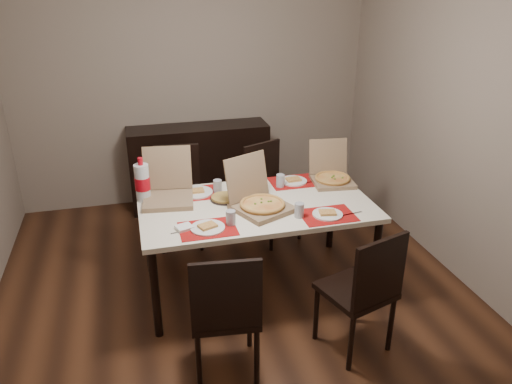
{
  "coord_description": "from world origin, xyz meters",
  "views": [
    {
      "loc": [
        -0.7,
        -3.34,
        2.41
      ],
      "look_at": [
        0.2,
        0.06,
        0.85
      ],
      "focal_mm": 35.0,
      "sensor_mm": 36.0,
      "label": 1
    }
  ],
  "objects_px": {
    "dip_bowl": "(259,192)",
    "soda_bottle": "(142,182)",
    "dining_table": "(256,211)",
    "chair_far_left": "(179,191)",
    "chair_near_left": "(225,310)",
    "chair_far_right": "(269,187)",
    "sideboard": "(200,166)",
    "pizza_box_center": "(260,202)",
    "chair_near_right": "(364,288)"
  },
  "relations": [
    {
      "from": "dining_table",
      "to": "chair_far_right",
      "type": "height_order",
      "value": "chair_far_right"
    },
    {
      "from": "dining_table",
      "to": "soda_bottle",
      "type": "bearing_deg",
      "value": 160.8
    },
    {
      "from": "sideboard",
      "to": "dining_table",
      "type": "distance_m",
      "value": 1.74
    },
    {
      "from": "sideboard",
      "to": "pizza_box_center",
      "type": "distance_m",
      "value": 1.86
    },
    {
      "from": "sideboard",
      "to": "soda_bottle",
      "type": "xyz_separation_m",
      "value": [
        -0.65,
        -1.42,
        0.45
      ]
    },
    {
      "from": "dining_table",
      "to": "soda_bottle",
      "type": "height_order",
      "value": "soda_bottle"
    },
    {
      "from": "chair_far_right",
      "to": "dip_bowl",
      "type": "distance_m",
      "value": 0.73
    },
    {
      "from": "sideboard",
      "to": "chair_far_right",
      "type": "xyz_separation_m",
      "value": [
        0.54,
        -0.9,
        0.06
      ]
    },
    {
      "from": "dip_bowl",
      "to": "soda_bottle",
      "type": "height_order",
      "value": "soda_bottle"
    },
    {
      "from": "dining_table",
      "to": "soda_bottle",
      "type": "distance_m",
      "value": 0.92
    },
    {
      "from": "chair_far_left",
      "to": "pizza_box_center",
      "type": "distance_m",
      "value": 1.2
    },
    {
      "from": "dining_table",
      "to": "chair_near_left",
      "type": "distance_m",
      "value": 1.06
    },
    {
      "from": "chair_far_left",
      "to": "chair_far_right",
      "type": "distance_m",
      "value": 0.86
    },
    {
      "from": "dining_table",
      "to": "chair_near_left",
      "type": "relative_size",
      "value": 1.94
    },
    {
      "from": "pizza_box_center",
      "to": "soda_bottle",
      "type": "relative_size",
      "value": 1.53
    },
    {
      "from": "chair_far_left",
      "to": "dining_table",
      "type": "bearing_deg",
      "value": -61.77
    },
    {
      "from": "soda_bottle",
      "to": "pizza_box_center",
      "type": "bearing_deg",
      "value": -24.8
    },
    {
      "from": "chair_far_right",
      "to": "soda_bottle",
      "type": "distance_m",
      "value": 1.35
    },
    {
      "from": "chair_near_left",
      "to": "chair_far_right",
      "type": "distance_m",
      "value": 1.92
    },
    {
      "from": "chair_far_left",
      "to": "soda_bottle",
      "type": "relative_size",
      "value": 2.62
    },
    {
      "from": "sideboard",
      "to": "pizza_box_center",
      "type": "bearing_deg",
      "value": -83.77
    },
    {
      "from": "chair_near_left",
      "to": "chair_far_left",
      "type": "relative_size",
      "value": 1.0
    },
    {
      "from": "pizza_box_center",
      "to": "dip_bowl",
      "type": "bearing_deg",
      "value": 76.62
    },
    {
      "from": "pizza_box_center",
      "to": "sideboard",
      "type": "bearing_deg",
      "value": 96.23
    },
    {
      "from": "chair_far_left",
      "to": "chair_far_right",
      "type": "bearing_deg",
      "value": -8.92
    },
    {
      "from": "chair_far_right",
      "to": "pizza_box_center",
      "type": "distance_m",
      "value": 1.02
    },
    {
      "from": "dining_table",
      "to": "pizza_box_center",
      "type": "bearing_deg",
      "value": -88.34
    },
    {
      "from": "pizza_box_center",
      "to": "chair_far_right",
      "type": "bearing_deg",
      "value": 69.43
    },
    {
      "from": "dip_bowl",
      "to": "sideboard",
      "type": "bearing_deg",
      "value": 99.83
    },
    {
      "from": "pizza_box_center",
      "to": "dining_table",
      "type": "bearing_deg",
      "value": 91.66
    },
    {
      "from": "pizza_box_center",
      "to": "chair_near_left",
      "type": "bearing_deg",
      "value": -117.69
    },
    {
      "from": "chair_near_left",
      "to": "dip_bowl",
      "type": "height_order",
      "value": "chair_near_left"
    },
    {
      "from": "chair_far_right",
      "to": "dip_bowl",
      "type": "xyz_separation_m",
      "value": [
        -0.27,
        -0.63,
        0.25
      ]
    },
    {
      "from": "dining_table",
      "to": "dip_bowl",
      "type": "height_order",
      "value": "dip_bowl"
    },
    {
      "from": "chair_far_right",
      "to": "dining_table",
      "type": "bearing_deg",
      "value": -112.96
    },
    {
      "from": "dining_table",
      "to": "pizza_box_center",
      "type": "distance_m",
      "value": 0.16
    },
    {
      "from": "chair_near_right",
      "to": "pizza_box_center",
      "type": "relative_size",
      "value": 1.71
    },
    {
      "from": "pizza_box_center",
      "to": "soda_bottle",
      "type": "bearing_deg",
      "value": 155.2
    },
    {
      "from": "chair_near_left",
      "to": "chair_far_right",
      "type": "xyz_separation_m",
      "value": [
        0.79,
        1.76,
        0.0
      ]
    },
    {
      "from": "chair_near_left",
      "to": "chair_far_right",
      "type": "bearing_deg",
      "value": 65.9
    },
    {
      "from": "sideboard",
      "to": "chair_far_right",
      "type": "distance_m",
      "value": 1.05
    },
    {
      "from": "chair_far_left",
      "to": "sideboard",
      "type": "bearing_deg",
      "value": 67.85
    },
    {
      "from": "chair_near_left",
      "to": "chair_far_right",
      "type": "relative_size",
      "value": 1.0
    },
    {
      "from": "sideboard",
      "to": "dining_table",
      "type": "height_order",
      "value": "sideboard"
    },
    {
      "from": "chair_near_left",
      "to": "dip_bowl",
      "type": "distance_m",
      "value": 1.27
    },
    {
      "from": "dip_bowl",
      "to": "soda_bottle",
      "type": "distance_m",
      "value": 0.93
    },
    {
      "from": "dining_table",
      "to": "chair_far_right",
      "type": "xyz_separation_m",
      "value": [
        0.34,
        0.81,
        -0.17
      ]
    },
    {
      "from": "chair_far_left",
      "to": "soda_bottle",
      "type": "bearing_deg",
      "value": -117.14
    },
    {
      "from": "chair_near_right",
      "to": "sideboard",
      "type": "bearing_deg",
      "value": 104.34
    },
    {
      "from": "dining_table",
      "to": "chair_far_left",
      "type": "xyz_separation_m",
      "value": [
        -0.51,
        0.95,
        -0.17
      ]
    }
  ]
}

